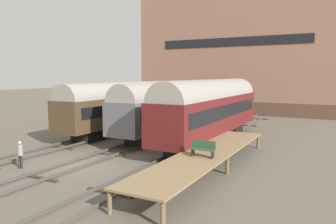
% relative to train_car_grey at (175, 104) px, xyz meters
% --- Properties ---
extents(ground_plane, '(200.00, 200.00, 0.00)m').
position_rel_train_car_grey_xyz_m(ground_plane, '(0.00, -13.17, -2.84)').
color(ground_plane, '#60594C').
extents(track_left, '(2.60, 60.00, 0.26)m').
position_rel_train_car_grey_xyz_m(track_left, '(-4.80, -13.17, -2.70)').
color(track_left, '#4C4742').
rests_on(track_left, ground).
extents(track_middle, '(2.60, 60.00, 0.26)m').
position_rel_train_car_grey_xyz_m(track_middle, '(0.00, -13.17, -2.70)').
color(track_middle, '#4C4742').
rests_on(track_middle, ground).
extents(track_right, '(2.60, 60.00, 0.26)m').
position_rel_train_car_grey_xyz_m(track_right, '(4.80, -13.17, -2.70)').
color(track_right, '#4C4742').
rests_on(track_right, ground).
extents(train_car_grey, '(2.95, 18.08, 5.00)m').
position_rel_train_car_grey_xyz_m(train_car_grey, '(0.00, 0.00, 0.00)').
color(train_car_grey, black).
rests_on(train_car_grey, ground).
extents(train_car_maroon, '(2.99, 16.58, 5.28)m').
position_rel_train_car_grey_xyz_m(train_car_maroon, '(4.80, -2.79, 0.16)').
color(train_car_maroon, black).
rests_on(train_car_maroon, ground).
extents(train_car_brown, '(2.89, 17.10, 4.96)m').
position_rel_train_car_grey_xyz_m(train_car_brown, '(-4.80, -1.38, -0.02)').
color(train_car_brown, black).
rests_on(train_car_brown, ground).
extents(station_platform, '(2.77, 15.40, 1.12)m').
position_rel_train_car_grey_xyz_m(station_platform, '(7.50, -10.48, -1.80)').
color(station_platform, '#8C704C').
rests_on(station_platform, ground).
extents(bench, '(1.40, 0.40, 0.91)m').
position_rel_train_car_grey_xyz_m(bench, '(7.68, -11.56, -1.23)').
color(bench, '#2D4C33').
rests_on(bench, station_platform).
extents(person_worker, '(0.32, 0.32, 1.68)m').
position_rel_train_car_grey_xyz_m(person_worker, '(-2.64, -15.33, -1.83)').
color(person_worker, '#282833').
rests_on(person_worker, ground).
extents(warehouse_building, '(30.58, 11.35, 18.76)m').
position_rel_train_car_grey_xyz_m(warehouse_building, '(0.07, 23.27, 6.54)').
color(warehouse_building, brown).
rests_on(warehouse_building, ground).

